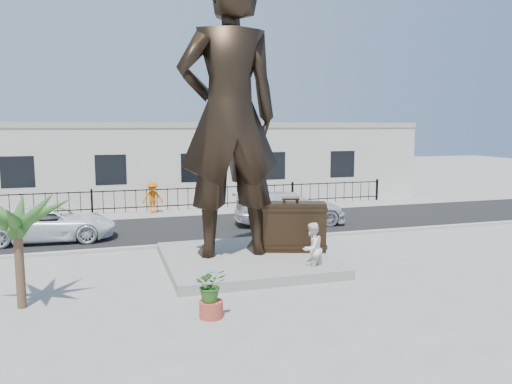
{
  "coord_description": "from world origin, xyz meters",
  "views": [
    {
      "loc": [
        -4.83,
        -13.81,
        4.49
      ],
      "look_at": [
        0.0,
        2.0,
        2.3
      ],
      "focal_mm": 35.0,
      "sensor_mm": 36.0,
      "label": 1
    }
  ],
  "objects_px": {
    "suitcase": "(290,227)",
    "tourist": "(312,249)",
    "statue": "(229,116)",
    "car_white": "(52,224)"
  },
  "relations": [
    {
      "from": "suitcase",
      "to": "car_white",
      "type": "distance_m",
      "value": 9.61
    },
    {
      "from": "statue",
      "to": "car_white",
      "type": "height_order",
      "value": "statue"
    },
    {
      "from": "tourist",
      "to": "car_white",
      "type": "relative_size",
      "value": 0.33
    },
    {
      "from": "suitcase",
      "to": "tourist",
      "type": "height_order",
      "value": "suitcase"
    },
    {
      "from": "statue",
      "to": "car_white",
      "type": "relative_size",
      "value": 1.87
    },
    {
      "from": "tourist",
      "to": "car_white",
      "type": "bearing_deg",
      "value": -72.39
    },
    {
      "from": "statue",
      "to": "tourist",
      "type": "height_order",
      "value": "statue"
    },
    {
      "from": "suitcase",
      "to": "tourist",
      "type": "relative_size",
      "value": 1.45
    },
    {
      "from": "statue",
      "to": "suitcase",
      "type": "bearing_deg",
      "value": 175.86
    },
    {
      "from": "statue",
      "to": "suitcase",
      "type": "height_order",
      "value": "statue"
    }
  ]
}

